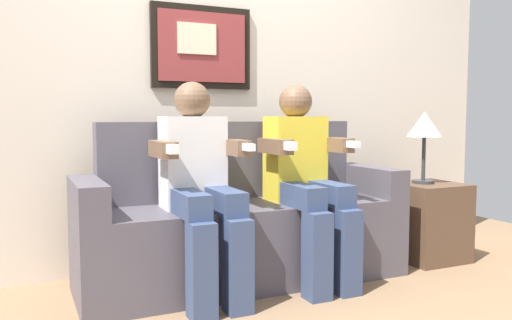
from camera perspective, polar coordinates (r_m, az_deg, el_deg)
ground_plane at (r=2.77m, az=1.34°, el=-14.82°), size 5.50×5.50×0.00m
back_wall_assembly at (r=3.33m, az=-4.54°, el=11.17°), size 4.23×0.10×2.60m
couch at (r=2.97m, az=-1.42°, el=-7.21°), size 1.83×0.58×0.90m
person_on_left at (r=2.66m, az=-6.12°, el=-2.24°), size 0.46×0.56×1.11m
person_on_right at (r=2.91m, az=5.44°, el=-1.62°), size 0.46×0.56×1.11m
side_table_right at (r=3.59m, az=18.31°, el=-6.39°), size 0.40×0.40×0.50m
table_lamp at (r=3.51m, az=17.92°, el=3.38°), size 0.22×0.22×0.46m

